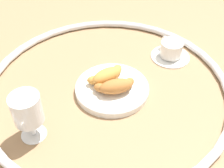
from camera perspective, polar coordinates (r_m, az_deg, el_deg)
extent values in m
plane|color=#997551|center=(0.90, -0.83, -0.73)|extent=(2.20, 2.20, 0.00)
torus|color=silver|center=(0.89, -0.84, -0.17)|extent=(0.76, 0.76, 0.02)
cylinder|color=white|center=(0.88, 0.00, -1.02)|extent=(0.23, 0.23, 0.02)
torus|color=white|center=(0.88, 0.00, -0.60)|extent=(0.23, 0.23, 0.01)
ellipsoid|color=#AD6B33|center=(0.84, 0.80, -0.46)|extent=(0.10, 0.05, 0.04)
ellipsoid|color=#AD6B33|center=(0.86, 3.28, 0.22)|extent=(0.05, 0.05, 0.03)
ellipsoid|color=#AD6B33|center=(0.85, -2.21, -0.78)|extent=(0.05, 0.05, 0.03)
ellipsoid|color=#CC893D|center=(0.88, -0.77, 1.74)|extent=(0.11, 0.08, 0.04)
ellipsoid|color=#CC893D|center=(0.91, 0.98, 2.80)|extent=(0.05, 0.05, 0.03)
ellipsoid|color=#CC893D|center=(0.87, -3.56, 0.77)|extent=(0.05, 0.04, 0.03)
cylinder|color=white|center=(1.04, 11.48, 5.48)|extent=(0.14, 0.14, 0.01)
cylinder|color=white|center=(1.02, 11.71, 6.84)|extent=(0.08, 0.08, 0.05)
cylinder|color=brown|center=(1.01, 11.88, 7.86)|extent=(0.07, 0.07, 0.01)
torus|color=white|center=(1.05, 10.50, 8.31)|extent=(0.01, 0.04, 0.04)
cylinder|color=white|center=(0.80, -15.22, -9.54)|extent=(0.07, 0.07, 0.01)
cylinder|color=white|center=(0.78, -15.62, -8.17)|extent=(0.01, 0.01, 0.05)
cylinder|color=white|center=(0.73, -16.59, -4.78)|extent=(0.08, 0.08, 0.08)
cylinder|color=gold|center=(0.74, -16.48, -5.17)|extent=(0.07, 0.07, 0.06)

